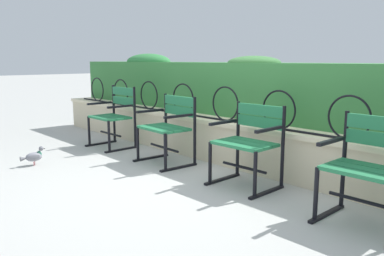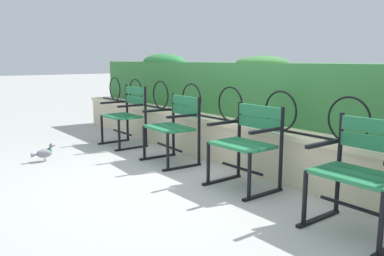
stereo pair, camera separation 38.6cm
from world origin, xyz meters
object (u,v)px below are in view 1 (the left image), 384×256
Objects in this scene: park_chair_leftmost at (114,115)px; park_chair_centre_left at (169,126)px; park_chair_rightmost at (371,166)px; park_chair_centre_right at (249,141)px; pigeon_near_chairs at (33,156)px.

park_chair_leftmost is 1.06× the size of park_chair_centre_left.
park_chair_leftmost is 1.04× the size of park_chair_rightmost.
park_chair_leftmost reaches higher than park_chair_rightmost.
park_chair_leftmost is 1.07× the size of park_chair_centre_right.
park_chair_rightmost reaches higher than pigeon_near_chairs.
park_chair_centre_right is at bearing 177.29° from park_chair_rightmost.
park_chair_centre_right is 2.61m from pigeon_near_chairs.
pigeon_near_chairs is at bearing -159.82° from park_chair_rightmost.
park_chair_centre_left is 1.01× the size of park_chair_centre_right.
park_chair_leftmost is at bearing -179.60° from park_chair_centre_left.
park_chair_leftmost is 1.36m from pigeon_near_chairs.
park_chair_centre_right is (2.47, 0.04, -0.01)m from park_chair_leftmost.
park_chair_centre_right reaches higher than pigeon_near_chairs.
park_chair_leftmost reaches higher than pigeon_near_chairs.
park_chair_leftmost reaches higher than park_chair_centre_right.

